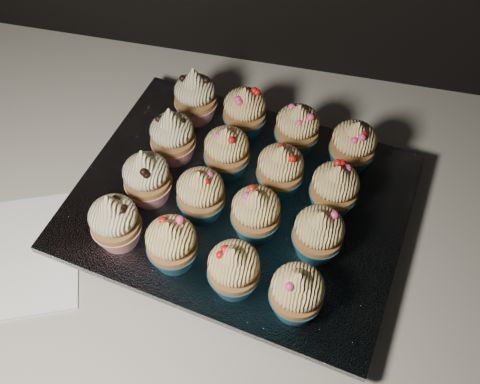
% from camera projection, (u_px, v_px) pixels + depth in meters
% --- Properties ---
extents(cabinet, '(2.40, 0.60, 0.86)m').
position_uv_depth(cabinet, '(214.00, 322.00, 1.15)').
color(cabinet, black).
rests_on(cabinet, ground).
extents(worktop, '(2.44, 0.64, 0.04)m').
position_uv_depth(worktop, '(201.00, 204.00, 0.78)').
color(worktop, silver).
rests_on(worktop, cabinet).
extents(napkin, '(0.24, 0.24, 0.00)m').
position_uv_depth(napkin, '(9.00, 256.00, 0.71)').
color(napkin, white).
rests_on(napkin, worktop).
extents(baking_tray, '(0.45, 0.37, 0.02)m').
position_uv_depth(baking_tray, '(240.00, 208.00, 0.74)').
color(baking_tray, black).
rests_on(baking_tray, worktop).
extents(foil_lining, '(0.49, 0.41, 0.01)m').
position_uv_depth(foil_lining, '(240.00, 201.00, 0.73)').
color(foil_lining, silver).
rests_on(foil_lining, baking_tray).
extents(cupcake_0, '(0.06, 0.06, 0.10)m').
position_uv_depth(cupcake_0, '(115.00, 221.00, 0.65)').
color(cupcake_0, '#B2181D').
rests_on(cupcake_0, foil_lining).
extents(cupcake_1, '(0.06, 0.06, 0.08)m').
position_uv_depth(cupcake_1, '(172.00, 243.00, 0.64)').
color(cupcake_1, '#16526B').
rests_on(cupcake_1, foil_lining).
extents(cupcake_2, '(0.06, 0.06, 0.08)m').
position_uv_depth(cupcake_2, '(234.00, 269.00, 0.62)').
color(cupcake_2, '#16526B').
rests_on(cupcake_2, foil_lining).
extents(cupcake_3, '(0.06, 0.06, 0.08)m').
position_uv_depth(cupcake_3, '(297.00, 293.00, 0.60)').
color(cupcake_3, '#16526B').
rests_on(cupcake_3, foil_lining).
extents(cupcake_4, '(0.06, 0.06, 0.10)m').
position_uv_depth(cupcake_4, '(147.00, 177.00, 0.69)').
color(cupcake_4, '#B2181D').
rests_on(cupcake_4, foil_lining).
extents(cupcake_5, '(0.06, 0.06, 0.08)m').
position_uv_depth(cupcake_5, '(201.00, 194.00, 0.68)').
color(cupcake_5, '#16526B').
rests_on(cupcake_5, foil_lining).
extents(cupcake_6, '(0.06, 0.06, 0.08)m').
position_uv_depth(cupcake_6, '(256.00, 213.00, 0.66)').
color(cupcake_6, '#16526B').
rests_on(cupcake_6, foil_lining).
extents(cupcake_7, '(0.06, 0.06, 0.08)m').
position_uv_depth(cupcake_7, '(318.00, 234.00, 0.65)').
color(cupcake_7, '#16526B').
rests_on(cupcake_7, foil_lining).
extents(cupcake_8, '(0.06, 0.06, 0.10)m').
position_uv_depth(cupcake_8, '(173.00, 136.00, 0.73)').
color(cupcake_8, '#B2181D').
rests_on(cupcake_8, foil_lining).
extents(cupcake_9, '(0.06, 0.06, 0.08)m').
position_uv_depth(cupcake_9, '(227.00, 152.00, 0.72)').
color(cupcake_9, '#16526B').
rests_on(cupcake_9, foil_lining).
extents(cupcake_10, '(0.06, 0.06, 0.08)m').
position_uv_depth(cupcake_10, '(280.00, 170.00, 0.70)').
color(cupcake_10, '#16526B').
rests_on(cupcake_10, foil_lining).
extents(cupcake_11, '(0.06, 0.06, 0.08)m').
position_uv_depth(cupcake_11, '(334.00, 189.00, 0.68)').
color(cupcake_11, '#16526B').
rests_on(cupcake_11, foil_lining).
extents(cupcake_12, '(0.06, 0.06, 0.10)m').
position_uv_depth(cupcake_12, '(195.00, 97.00, 0.78)').
color(cupcake_12, '#B2181D').
rests_on(cupcake_12, foil_lining).
extents(cupcake_13, '(0.06, 0.06, 0.08)m').
position_uv_depth(cupcake_13, '(245.00, 112.00, 0.76)').
color(cupcake_13, '#16526B').
rests_on(cupcake_13, foil_lining).
extents(cupcake_14, '(0.06, 0.06, 0.08)m').
position_uv_depth(cupcake_14, '(297.00, 129.00, 0.75)').
color(cupcake_14, '#16526B').
rests_on(cupcake_14, foil_lining).
extents(cupcake_15, '(0.06, 0.06, 0.08)m').
position_uv_depth(cupcake_15, '(353.00, 146.00, 0.73)').
color(cupcake_15, '#16526B').
rests_on(cupcake_15, foil_lining).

